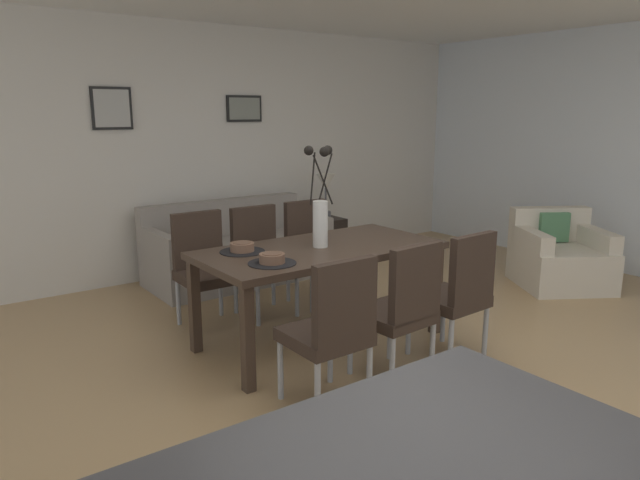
# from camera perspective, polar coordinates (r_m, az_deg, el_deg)

# --- Properties ---
(ground_plane) EXTENTS (9.00, 9.00, 0.00)m
(ground_plane) POSITION_cam_1_polar(r_m,az_deg,el_deg) (4.06, 9.02, -12.69)
(ground_plane) COLOR tan
(back_wall_panel) EXTENTS (9.00, 0.10, 2.60)m
(back_wall_panel) POSITION_cam_1_polar(r_m,az_deg,el_deg) (6.40, -11.90, 8.49)
(back_wall_panel) COLOR silver
(back_wall_panel) RESTS_ON ground
(side_window_wall) EXTENTS (0.10, 6.30, 2.60)m
(side_window_wall) POSITION_cam_1_polar(r_m,az_deg,el_deg) (6.97, 28.75, 7.54)
(side_window_wall) COLOR white
(side_window_wall) RESTS_ON ground
(dining_table) EXTENTS (1.80, 0.89, 0.74)m
(dining_table) POSITION_cam_1_polar(r_m,az_deg,el_deg) (4.32, 0.03, -1.68)
(dining_table) COLOR #3D2D23
(dining_table) RESTS_ON ground
(dining_chair_near_left) EXTENTS (0.44, 0.44, 0.92)m
(dining_chair_near_left) POSITION_cam_1_polar(r_m,az_deg,el_deg) (3.40, 1.24, -8.33)
(dining_chair_near_left) COLOR #33261E
(dining_chair_near_left) RESTS_ON ground
(dining_chair_near_right) EXTENTS (0.45, 0.45, 0.92)m
(dining_chair_near_right) POSITION_cam_1_polar(r_m,az_deg,el_deg) (4.81, -11.24, -2.28)
(dining_chair_near_right) COLOR #33261E
(dining_chair_near_right) RESTS_ON ground
(dining_chair_far_left) EXTENTS (0.47, 0.47, 0.92)m
(dining_chair_far_left) POSITION_cam_1_polar(r_m,az_deg,el_deg) (3.78, 7.92, -6.29)
(dining_chair_far_left) COLOR #33261E
(dining_chair_far_left) RESTS_ON ground
(dining_chair_far_right) EXTENTS (0.44, 0.44, 0.92)m
(dining_chair_far_right) POSITION_cam_1_polar(r_m,az_deg,el_deg) (5.02, -5.82, -1.50)
(dining_chair_far_right) COLOR #33261E
(dining_chair_far_right) RESTS_ON ground
(dining_chair_mid_left) EXTENTS (0.46, 0.46, 0.92)m
(dining_chair_mid_left) POSITION_cam_1_polar(r_m,az_deg,el_deg) (4.15, 13.29, -4.76)
(dining_chair_mid_left) COLOR #33261E
(dining_chair_mid_left) RESTS_ON ground
(dining_chair_mid_right) EXTENTS (0.44, 0.44, 0.92)m
(dining_chair_mid_right) POSITION_cam_1_polar(r_m,az_deg,el_deg) (5.31, -0.78, -0.65)
(dining_chair_mid_right) COLOR #33261E
(dining_chair_mid_right) RESTS_ON ground
(centerpiece_vase) EXTENTS (0.21, 0.23, 0.73)m
(centerpiece_vase) POSITION_cam_1_polar(r_m,az_deg,el_deg) (4.24, 0.03, 3.06)
(centerpiece_vase) COLOR white
(centerpiece_vase) RESTS_ON dining_table
(placemat_near_left) EXTENTS (0.32, 0.32, 0.01)m
(placemat_near_left) POSITION_cam_1_polar(r_m,az_deg,el_deg) (3.84, -4.69, -2.26)
(placemat_near_left) COLOR black
(placemat_near_left) RESTS_ON dining_table
(bowl_near_left) EXTENTS (0.17, 0.17, 0.07)m
(bowl_near_left) POSITION_cam_1_polar(r_m,az_deg,el_deg) (3.83, -4.70, -1.72)
(bowl_near_left) COLOR brown
(bowl_near_left) RESTS_ON dining_table
(placemat_near_right) EXTENTS (0.32, 0.32, 0.01)m
(placemat_near_right) POSITION_cam_1_polar(r_m,az_deg,el_deg) (4.18, -7.59, -1.11)
(placemat_near_right) COLOR black
(placemat_near_right) RESTS_ON dining_table
(bowl_near_right) EXTENTS (0.17, 0.17, 0.07)m
(bowl_near_right) POSITION_cam_1_polar(r_m,az_deg,el_deg) (4.17, -7.60, -0.62)
(bowl_near_right) COLOR brown
(bowl_near_right) RESTS_ON dining_table
(sofa) EXTENTS (1.81, 0.84, 0.80)m
(sofa) POSITION_cam_1_polar(r_m,az_deg,el_deg) (6.11, -8.14, -1.25)
(sofa) COLOR gray
(sofa) RESTS_ON ground
(side_table) EXTENTS (0.36, 0.36, 0.52)m
(side_table) POSITION_cam_1_polar(r_m,az_deg,el_deg) (6.71, 0.55, -0.05)
(side_table) COLOR black
(side_table) RESTS_ON ground
(table_lamp) EXTENTS (0.22, 0.22, 0.51)m
(table_lamp) POSITION_cam_1_polar(r_m,az_deg,el_deg) (6.60, 0.56, 5.32)
(table_lamp) COLOR #4C4C51
(table_lamp) RESTS_ON side_table
(armchair) EXTENTS (1.10, 1.10, 0.75)m
(armchair) POSITION_cam_1_polar(r_m,az_deg,el_deg) (6.30, 22.33, -1.59)
(armchair) COLOR beige
(armchair) RESTS_ON ground
(framed_picture_left) EXTENTS (0.38, 0.03, 0.40)m
(framed_picture_left) POSITION_cam_1_polar(r_m,az_deg,el_deg) (6.00, -19.64, 12.00)
(framed_picture_left) COLOR black
(framed_picture_center) EXTENTS (0.42, 0.03, 0.28)m
(framed_picture_center) POSITION_cam_1_polar(r_m,az_deg,el_deg) (6.56, -7.40, 12.59)
(framed_picture_center) COLOR black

